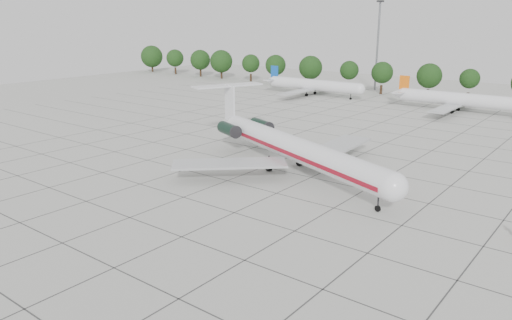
# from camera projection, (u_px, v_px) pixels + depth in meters

# --- Properties ---
(ground) EXTENTS (260.00, 260.00, 0.00)m
(ground) POSITION_uv_depth(u_px,v_px,m) (276.00, 193.00, 61.13)
(ground) COLOR beige
(ground) RESTS_ON ground
(apron_joints) EXTENTS (170.00, 170.00, 0.02)m
(apron_joints) POSITION_uv_depth(u_px,v_px,m) (337.00, 166.00, 72.50)
(apron_joints) COLOR #383838
(apron_joints) RESTS_ON ground
(main_airliner) EXTENTS (41.17, 31.08, 10.01)m
(main_airliner) POSITION_uv_depth(u_px,v_px,m) (287.00, 145.00, 69.78)
(main_airliner) COLOR silver
(main_airliner) RESTS_ON ground
(bg_airliner_b) EXTENTS (28.24, 27.20, 7.40)m
(bg_airliner_b) POSITION_uv_depth(u_px,v_px,m) (314.00, 85.00, 136.45)
(bg_airliner_b) COLOR silver
(bg_airliner_b) RESTS_ON ground
(bg_airliner_c) EXTENTS (28.24, 27.20, 7.40)m
(bg_airliner_c) POSITION_uv_depth(u_px,v_px,m) (460.00, 100.00, 112.30)
(bg_airliner_c) COLOR silver
(bg_airliner_c) RESTS_ON ground
(tree_line) EXTENTS (249.86, 8.44, 10.22)m
(tree_line) POSITION_uv_depth(u_px,v_px,m) (429.00, 76.00, 130.83)
(tree_line) COLOR #332114
(tree_line) RESTS_ON ground
(floodlight_mast) EXTENTS (1.60, 1.60, 25.45)m
(floodlight_mast) POSITION_uv_depth(u_px,v_px,m) (378.00, 41.00, 144.67)
(floodlight_mast) COLOR slate
(floodlight_mast) RESTS_ON ground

